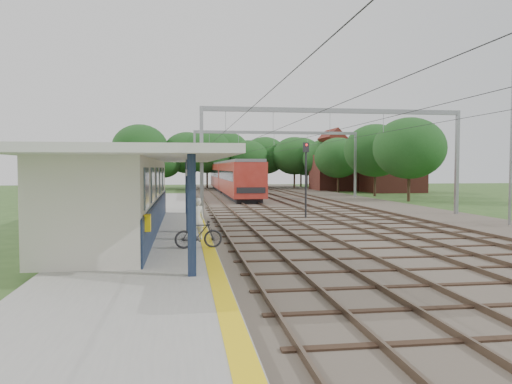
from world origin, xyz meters
TOP-DOWN VIEW (x-y plane):
  - ground at (0.00, 0.00)m, footprint 160.00×160.00m
  - ballast_bed at (4.00, 30.00)m, footprint 18.00×90.00m
  - platform at (-7.50, 14.00)m, footprint 5.00×52.00m
  - yellow_stripe at (-5.25, 14.00)m, footprint 0.45×52.00m
  - station_building at (-8.88, 7.00)m, footprint 3.41×18.00m
  - canopy at (-7.77, 6.00)m, footprint 6.40×20.00m
  - rail_tracks at (1.50, 30.00)m, footprint 11.80×88.00m
  - catenary_system at (3.39, 25.28)m, footprint 17.22×88.00m
  - tree_band at (3.84, 57.12)m, footprint 31.72×30.88m
  - house_near at (21.00, 46.00)m, footprint 7.00×6.12m
  - house_far at (16.00, 52.00)m, footprint 8.00×6.12m
  - person at (-5.60, 3.55)m, footprint 0.70×0.56m
  - bicycle at (-5.60, 1.49)m, footprint 1.71×0.61m
  - train at (-0.50, 43.69)m, footprint 2.93×36.50m
  - signal_post at (1.35, 13.85)m, footprint 0.38×0.33m

SIDE VIEW (x-z plane):
  - ground at x=0.00m, z-range 0.00..0.00m
  - ballast_bed at x=4.00m, z-range 0.00..0.10m
  - platform at x=-7.50m, z-range 0.00..0.35m
  - rail_tracks at x=1.50m, z-range 0.10..0.25m
  - yellow_stripe at x=-5.25m, z-range 0.35..0.36m
  - bicycle at x=-5.60m, z-range 0.35..1.36m
  - person at x=-5.60m, z-range 0.35..2.02m
  - station_building at x=-8.88m, z-range 0.34..3.74m
  - train at x=-0.50m, z-range 0.22..4.07m
  - house_near at x=21.00m, z-range -0.96..6.93m
  - signal_post at x=1.35m, z-range 0.71..5.46m
  - house_far at x=16.00m, z-range -1.09..7.56m
  - canopy at x=-7.77m, z-range 1.92..5.36m
  - tree_band at x=3.84m, z-range 0.51..9.33m
  - catenary_system at x=3.39m, z-range 2.01..9.01m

